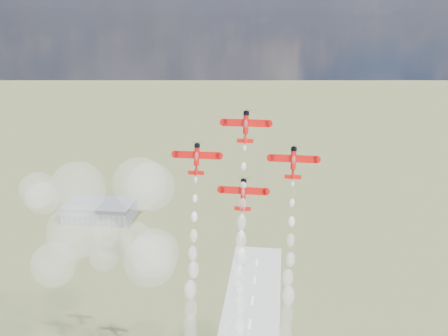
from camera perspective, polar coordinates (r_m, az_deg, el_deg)
name	(u,v)px	position (r m, az deg, el deg)	size (l,w,h in m)	color
hangar	(100,211)	(366.35, -14.69, -4.99)	(50.00, 28.00, 13.00)	gray
plane_lead	(246,126)	(137.86, 2.64, 5.07)	(13.28, 5.54, 9.21)	red
plane_left	(197,158)	(139.30, -3.31, 1.20)	(13.28, 5.54, 9.21)	red
plane_right	(293,162)	(137.23, 8.35, 0.74)	(13.28, 5.54, 9.21)	red
plane_slot	(243,194)	(137.95, 2.32, -3.12)	(13.28, 5.54, 9.21)	red
smoke_trail_lead	(239,294)	(143.04, 1.85, -14.97)	(5.21, 20.01, 55.00)	white
smoke_trail_left	(191,325)	(147.71, -4.00, -18.31)	(5.26, 20.22, 54.53)	white
smoke_trail_right	(286,331)	(146.12, 7.48, -18.89)	(5.85, 19.34, 54.64)	white
drifted_smoke_cloud	(108,220)	(183.74, -13.83, -6.07)	(64.76, 40.70, 49.51)	white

